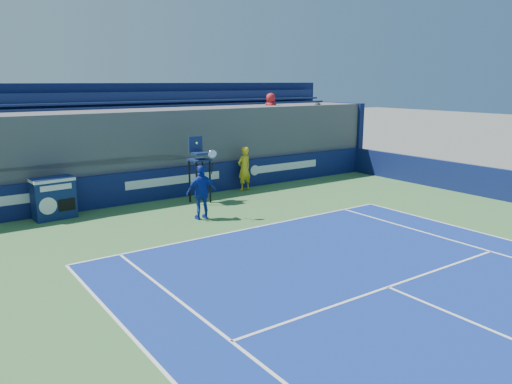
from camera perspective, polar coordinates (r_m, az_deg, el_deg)
ball_person at (r=20.74m, az=-1.36°, el=2.69°), size 0.73×0.55×1.83m
back_hoarding at (r=19.74m, az=-9.38°, el=1.05°), size 20.40×0.21×1.20m
match_clock at (r=17.77m, az=-22.14°, el=-0.53°), size 1.37×0.82×1.40m
umpire_chair at (r=18.68m, az=-6.54°, el=3.38°), size 0.70×0.70×2.48m
tennis_player at (r=16.45m, az=-6.21°, el=-0.02°), size 1.11×0.59×2.57m
stadium_seating at (r=21.40m, az=-11.88°, el=5.18°), size 21.00×4.05×4.40m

